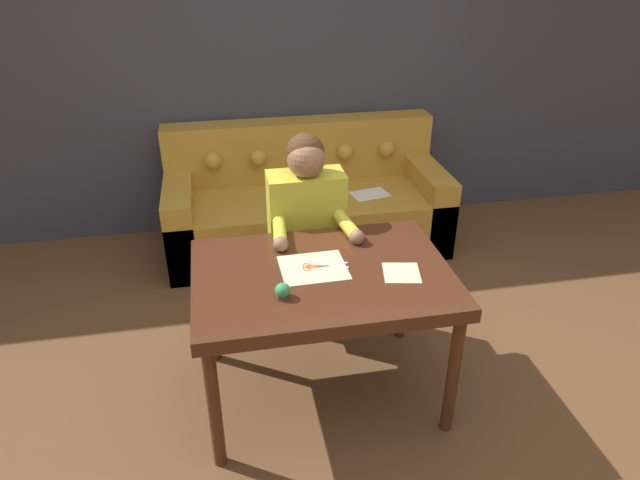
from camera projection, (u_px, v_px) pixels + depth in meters
ground_plane at (334, 400)px, 3.01m from camera, size 16.00×16.00×0.00m
wall_back at (275, 63)px, 4.25m from camera, size 8.00×0.06×2.60m
dining_table at (322, 285)px, 2.75m from camera, size 1.23×0.87×0.75m
couch at (306, 205)px, 4.38m from camera, size 2.07×0.87×0.90m
person at (307, 234)px, 3.30m from camera, size 0.48×0.56×1.23m
pattern_paper_main at (313, 268)px, 2.74m from camera, size 0.32×0.29×0.00m
pattern_paper_offcut at (401, 272)px, 2.70m from camera, size 0.20×0.21×0.00m
scissors at (317, 267)px, 2.75m from camera, size 0.23×0.08×0.01m
pin_cushion at (283, 291)px, 2.51m from camera, size 0.07×0.07×0.07m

